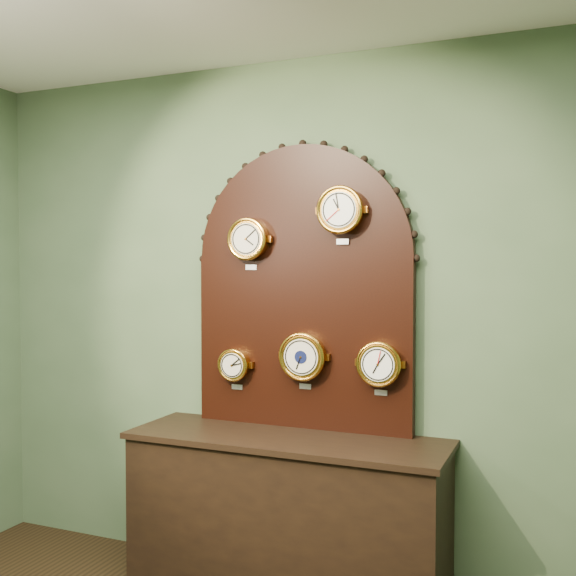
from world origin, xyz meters
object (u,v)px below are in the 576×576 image
at_px(tide_clock, 379,364).
at_px(shop_counter, 286,520).
at_px(hygrometer, 235,365).
at_px(barometer, 303,356).
at_px(arabic_clock, 341,210).
at_px(roman_clock, 248,239).
at_px(display_board, 303,278).

bearing_deg(tide_clock, shop_counter, -160.76).
relative_size(hygrometer, barometer, 0.76).
distance_m(shop_counter, arabic_clock, 1.60).
xyz_separation_m(hygrometer, tide_clock, (0.81, -0.00, 0.05)).
bearing_deg(roman_clock, shop_counter, -28.15).
xyz_separation_m(arabic_clock, hygrometer, (-0.61, 0.00, -0.82)).
distance_m(arabic_clock, barometer, 0.78).
distance_m(roman_clock, arabic_clock, 0.54).
xyz_separation_m(shop_counter, tide_clock, (0.44, 0.15, 0.80)).
bearing_deg(tide_clock, barometer, -179.90).
bearing_deg(barometer, tide_clock, 0.10).
bearing_deg(barometer, display_board, 113.49).
height_order(shop_counter, arabic_clock, arabic_clock).
relative_size(display_board, arabic_clock, 5.16).
bearing_deg(roman_clock, barometer, -0.13).
relative_size(display_board, barometer, 5.01).
xyz_separation_m(shop_counter, roman_clock, (-0.29, 0.15, 1.43)).
height_order(shop_counter, tide_clock, tide_clock).
relative_size(barometer, tide_clock, 1.09).
distance_m(hygrometer, barometer, 0.41).
bearing_deg(shop_counter, tide_clock, 19.24).
height_order(hygrometer, barometer, barometer).
bearing_deg(hygrometer, display_board, 9.93).
bearing_deg(shop_counter, arabic_clock, 33.14).
height_order(arabic_clock, tide_clock, arabic_clock).
distance_m(hygrometer, tide_clock, 0.81).
bearing_deg(tide_clock, roman_clock, 180.00).
height_order(display_board, roman_clock, display_board).
height_order(display_board, arabic_clock, display_board).
relative_size(shop_counter, hygrometer, 6.90).
bearing_deg(roman_clock, display_board, 13.10).
distance_m(arabic_clock, hygrometer, 1.02).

